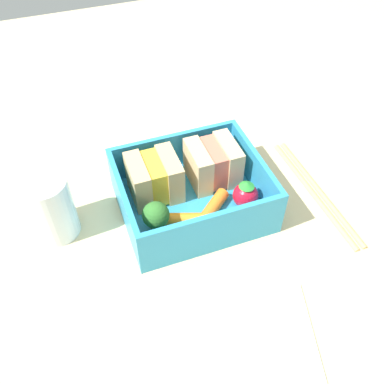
% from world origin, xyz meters
% --- Properties ---
extents(ground_plane, '(1.20, 1.20, 0.02)m').
position_xyz_m(ground_plane, '(0.00, 0.00, -0.01)').
color(ground_plane, beige).
extents(bento_tray, '(0.17, 0.14, 0.01)m').
position_xyz_m(bento_tray, '(0.00, 0.00, 0.01)').
color(bento_tray, '#2F95C4').
rests_on(bento_tray, ground_plane).
extents(bento_rim, '(0.17, 0.14, 0.05)m').
position_xyz_m(bento_rim, '(0.00, 0.00, 0.04)').
color(bento_rim, '#2F95C4').
rests_on(bento_rim, bento_tray).
extents(sandwich_left, '(0.06, 0.05, 0.05)m').
position_xyz_m(sandwich_left, '(-0.04, 0.03, 0.04)').
color(sandwich_left, '#DCB57A').
rests_on(sandwich_left, bento_tray).
extents(sandwich_center_left, '(0.06, 0.05, 0.05)m').
position_xyz_m(sandwich_center_left, '(0.04, 0.03, 0.04)').
color(sandwich_center_left, '#DCBA87').
rests_on(sandwich_center_left, bento_tray).
extents(broccoli_floret, '(0.03, 0.03, 0.04)m').
position_xyz_m(broccoli_floret, '(-0.05, -0.03, 0.04)').
color(broccoli_floret, '#93BF65').
rests_on(broccoli_floret, bento_tray).
extents(carrot_stick_far_left, '(0.05, 0.03, 0.01)m').
position_xyz_m(carrot_stick_far_left, '(-0.02, -0.03, 0.02)').
color(carrot_stick_far_left, orange).
rests_on(carrot_stick_far_left, bento_tray).
extents(carrot_stick_left, '(0.05, 0.04, 0.01)m').
position_xyz_m(carrot_stick_left, '(0.02, -0.02, 0.02)').
color(carrot_stick_left, orange).
rests_on(carrot_stick_left, bento_tray).
extents(strawberry_far_left, '(0.03, 0.03, 0.04)m').
position_xyz_m(strawberry_far_left, '(0.06, -0.03, 0.03)').
color(strawberry_far_left, red).
rests_on(strawberry_far_left, bento_tray).
extents(chopstick_pair, '(0.02, 0.19, 0.01)m').
position_xyz_m(chopstick_pair, '(0.15, -0.03, 0.00)').
color(chopstick_pair, tan).
rests_on(chopstick_pair, ground_plane).
extents(drinking_glass, '(0.05, 0.05, 0.08)m').
position_xyz_m(drinking_glass, '(-0.16, 0.02, 0.04)').
color(drinking_glass, white).
rests_on(drinking_glass, ground_plane).
extents(folded_napkin, '(0.14, 0.14, 0.00)m').
position_xyz_m(folded_napkin, '(0.00, -0.18, 0.00)').
color(folded_napkin, silver).
rests_on(folded_napkin, ground_plane).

